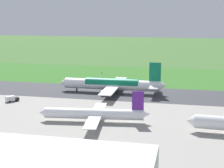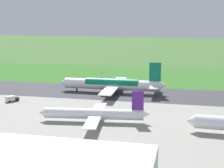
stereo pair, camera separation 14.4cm
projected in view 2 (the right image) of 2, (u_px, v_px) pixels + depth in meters
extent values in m
plane|color=#3D662D|center=(86.00, 92.00, 176.73)|extent=(800.00, 800.00, 0.00)
cube|color=#38383D|center=(86.00, 91.00, 176.73)|extent=(600.00, 31.73, 0.06)
cube|color=gray|center=(48.00, 120.00, 129.60)|extent=(440.00, 110.00, 0.05)
cube|color=#346B27|center=(106.00, 76.00, 219.87)|extent=(600.00, 80.00, 0.04)
cylinder|color=white|center=(112.00, 85.00, 173.05)|extent=(48.06, 5.81, 5.20)
cone|color=white|center=(63.00, 83.00, 178.04)|extent=(3.06, 4.98, 4.94)
cone|color=white|center=(163.00, 85.00, 168.00)|extent=(3.56, 4.46, 4.42)
cube|color=#0C724C|center=(155.00, 72.00, 167.49)|extent=(5.61, 0.57, 9.00)
cube|color=white|center=(154.00, 87.00, 163.48)|extent=(4.11, 9.05, 0.36)
cube|color=white|center=(156.00, 83.00, 174.03)|extent=(4.11, 9.05, 0.36)
cube|color=white|center=(109.00, 90.00, 162.38)|extent=(6.28, 22.08, 0.35)
cube|color=white|center=(118.00, 81.00, 183.49)|extent=(6.28, 22.08, 0.35)
cylinder|color=#23284C|center=(106.00, 93.00, 166.72)|extent=(4.54, 2.86, 2.80)
cylinder|color=#23284C|center=(112.00, 87.00, 181.12)|extent=(4.54, 2.86, 2.80)
cylinder|color=black|center=(77.00, 88.00, 177.12)|extent=(0.70, 0.70, 3.42)
cylinder|color=black|center=(116.00, 92.00, 169.12)|extent=(0.70, 0.70, 3.42)
cylinder|color=black|center=(119.00, 88.00, 176.80)|extent=(0.70, 0.70, 3.42)
cylinder|color=#0C724C|center=(112.00, 84.00, 172.95)|extent=(26.46, 5.56, 5.23)
cone|color=white|center=(190.00, 121.00, 116.65)|extent=(2.89, 4.55, 4.43)
cylinder|color=white|center=(94.00, 114.00, 126.83)|extent=(36.30, 8.29, 3.91)
cone|color=white|center=(42.00, 112.00, 128.55)|extent=(2.69, 3.96, 3.71)
cone|color=white|center=(146.00, 114.00, 125.04)|extent=(3.02, 3.62, 3.32)
cube|color=#591E8C|center=(138.00, 101.00, 124.33)|extent=(4.22, 0.89, 6.77)
cube|color=white|center=(93.00, 122.00, 118.75)|extent=(6.50, 16.97, 0.26)
cube|color=white|center=(99.00, 109.00, 134.89)|extent=(6.50, 16.97, 0.26)
cylinder|color=black|center=(94.00, 121.00, 127.34)|extent=(0.60, 0.60, 1.20)
cube|color=black|center=(16.00, 99.00, 157.71)|extent=(3.11, 3.11, 1.30)
cube|color=silver|center=(10.00, 99.00, 156.02)|extent=(4.25, 4.36, 2.20)
cylinder|color=black|center=(15.00, 100.00, 158.64)|extent=(0.83, 0.87, 0.90)
cylinder|color=black|center=(17.00, 100.00, 157.05)|extent=(0.83, 0.87, 0.90)
cylinder|color=black|center=(8.00, 101.00, 156.69)|extent=(0.83, 0.87, 0.90)
cylinder|color=black|center=(10.00, 102.00, 155.10)|extent=(0.83, 0.87, 0.90)
cylinder|color=slate|center=(102.00, 75.00, 216.25)|extent=(0.10, 0.10, 2.37)
cube|color=red|center=(102.00, 73.00, 215.97)|extent=(0.60, 0.04, 0.60)
cone|color=orange|center=(94.00, 75.00, 223.35)|extent=(0.40, 0.40, 0.55)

